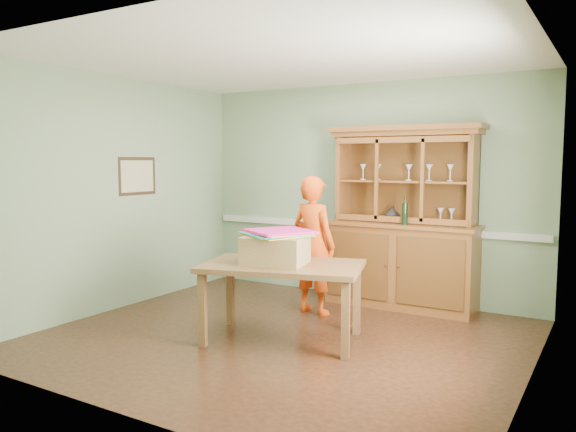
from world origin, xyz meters
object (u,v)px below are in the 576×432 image
Objects in this scene: china_hutch at (402,244)px; cardboard_box at (275,250)px; person at (314,245)px; dining_table at (282,273)px.

china_hutch is 3.73× the size of cardboard_box.
china_hutch is 1.10m from person.
person is (-0.76, -0.79, 0.03)m from china_hutch.
person reaches higher than dining_table.
cardboard_box is 0.37× the size of person.
china_hutch is 1.90m from dining_table.
cardboard_box reaches higher than dining_table.
china_hutch is 1.96m from cardboard_box.
china_hutch reaches higher than person.
china_hutch is at bearing 56.87° from dining_table.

